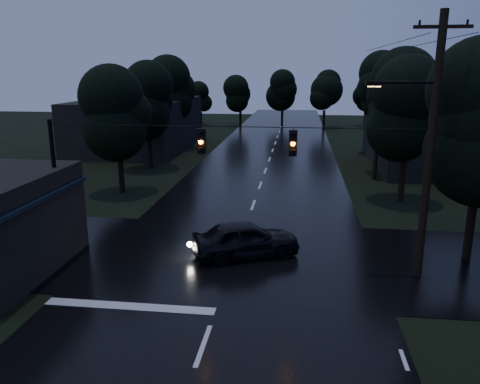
# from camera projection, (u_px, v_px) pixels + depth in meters

# --- Properties ---
(main_road) EXTENTS (12.00, 120.00, 0.02)m
(main_road) POSITION_uv_depth(u_px,v_px,m) (265.00, 171.00, 37.86)
(main_road) COLOR black
(main_road) RESTS_ON ground
(cross_street) EXTENTS (60.00, 9.00, 0.02)m
(cross_street) POSITION_uv_depth(u_px,v_px,m) (235.00, 256.00, 20.58)
(cross_street) COLOR black
(cross_street) RESTS_ON ground
(building_far_right) EXTENTS (10.00, 14.00, 4.40)m
(building_far_right) POSITION_uv_depth(u_px,v_px,m) (435.00, 140.00, 39.43)
(building_far_right) COLOR black
(building_far_right) RESTS_ON ground
(building_far_left) EXTENTS (10.00, 16.00, 5.00)m
(building_far_left) POSITION_uv_depth(u_px,v_px,m) (138.00, 124.00, 48.53)
(building_far_left) COLOR black
(building_far_left) RESTS_ON ground
(utility_pole_main) EXTENTS (3.50, 0.30, 10.00)m
(utility_pole_main) POSITION_uv_depth(u_px,v_px,m) (428.00, 144.00, 17.39)
(utility_pole_main) COLOR black
(utility_pole_main) RESTS_ON ground
(utility_pole_far) EXTENTS (2.00, 0.30, 7.50)m
(utility_pole_far) POSITION_uv_depth(u_px,v_px,m) (378.00, 128.00, 33.94)
(utility_pole_far) COLOR black
(utility_pole_far) RESTS_ON ground
(anchor_pole_left) EXTENTS (0.18, 0.18, 6.00)m
(anchor_pole_left) POSITION_uv_depth(u_px,v_px,m) (57.00, 190.00, 19.78)
(anchor_pole_left) COLOR black
(anchor_pole_left) RESTS_ON ground
(span_signals) EXTENTS (15.00, 0.37, 1.12)m
(span_signals) POSITION_uv_depth(u_px,v_px,m) (246.00, 141.00, 18.22)
(span_signals) COLOR black
(span_signals) RESTS_ON ground
(tree_left_a) EXTENTS (3.92, 3.92, 8.26)m
(tree_left_a) POSITION_uv_depth(u_px,v_px,m) (117.00, 113.00, 29.95)
(tree_left_a) COLOR black
(tree_left_a) RESTS_ON ground
(tree_left_b) EXTENTS (4.20, 4.20, 8.85)m
(tree_left_b) POSITION_uv_depth(u_px,v_px,m) (147.00, 100.00, 37.61)
(tree_left_b) COLOR black
(tree_left_b) RESTS_ON ground
(tree_left_c) EXTENTS (4.48, 4.48, 9.44)m
(tree_left_c) POSITION_uv_depth(u_px,v_px,m) (173.00, 90.00, 47.18)
(tree_left_c) COLOR black
(tree_left_c) RESTS_ON ground
(tree_right_a) EXTENTS (4.20, 4.20, 8.85)m
(tree_right_a) POSITION_uv_depth(u_px,v_px,m) (408.00, 110.00, 27.66)
(tree_right_a) COLOR black
(tree_right_a) RESTS_ON ground
(tree_right_b) EXTENTS (4.48, 4.48, 9.44)m
(tree_right_b) POSITION_uv_depth(u_px,v_px,m) (394.00, 97.00, 35.17)
(tree_right_b) COLOR black
(tree_right_b) RESTS_ON ground
(tree_right_c) EXTENTS (4.76, 4.76, 10.03)m
(tree_right_c) POSITION_uv_depth(u_px,v_px,m) (381.00, 87.00, 44.60)
(tree_right_c) COLOR black
(tree_right_c) RESTS_ON ground
(car) EXTENTS (5.04, 3.54, 1.59)m
(car) POSITION_uv_depth(u_px,v_px,m) (246.00, 239.00, 20.36)
(car) COLOR black
(car) RESTS_ON ground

